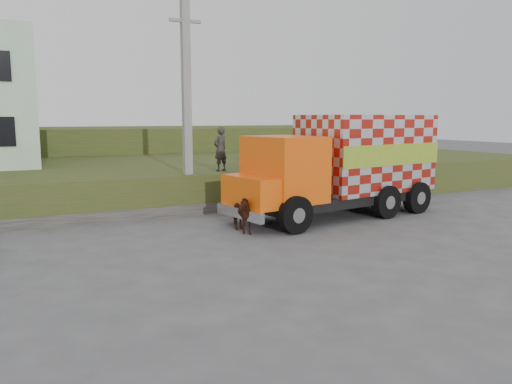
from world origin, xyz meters
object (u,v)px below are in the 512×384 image
cargo_truck (344,164)px  pedestrian (220,149)px  utility_pole (187,107)px  cow (239,213)px

cargo_truck → pedestrian: bearing=124.6°
utility_pole → cow: (0.39, -4.00, -3.46)m
cow → pedestrian: 5.01m
utility_pole → cow: size_ratio=5.50×
utility_pole → cargo_truck: (5.06, -3.13, -2.14)m
utility_pole → cow: 5.30m
cargo_truck → cow: (-4.67, -0.87, -1.32)m
cow → pedestrian: size_ratio=0.81×
cow → cargo_truck: bearing=9.6°
utility_pole → cargo_truck: utility_pole is taller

